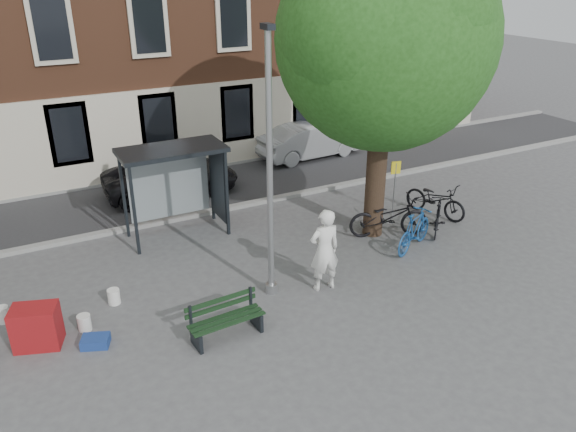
# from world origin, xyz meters

# --- Properties ---
(ground) EXTENTS (90.00, 90.00, 0.00)m
(ground) POSITION_xyz_m (0.00, 0.00, 0.00)
(ground) COLOR #4C4C4F
(ground) RESTS_ON ground
(road) EXTENTS (40.00, 4.00, 0.01)m
(road) POSITION_xyz_m (0.00, 7.00, 0.01)
(road) COLOR #28282B
(road) RESTS_ON ground
(curb_near) EXTENTS (40.00, 0.25, 0.12)m
(curb_near) POSITION_xyz_m (0.00, 5.00, 0.06)
(curb_near) COLOR gray
(curb_near) RESTS_ON ground
(curb_far) EXTENTS (40.00, 0.25, 0.12)m
(curb_far) POSITION_xyz_m (0.00, 9.00, 0.06)
(curb_far) COLOR gray
(curb_far) RESTS_ON ground
(lamppost) EXTENTS (0.28, 0.35, 6.11)m
(lamppost) POSITION_xyz_m (0.00, 0.00, 2.78)
(lamppost) COLOR #9EA0A3
(lamppost) RESTS_ON ground
(tree_right) EXTENTS (5.76, 5.60, 8.20)m
(tree_right) POSITION_xyz_m (4.01, 1.38, 5.62)
(tree_right) COLOR black
(tree_right) RESTS_ON ground
(bus_shelter) EXTENTS (2.85, 1.45, 2.62)m
(bus_shelter) POSITION_xyz_m (-0.61, 4.11, 1.92)
(bus_shelter) COLOR #1E2328
(bus_shelter) RESTS_ON ground
(painter) EXTENTS (0.79, 0.55, 2.07)m
(painter) POSITION_xyz_m (1.20, -0.41, 1.03)
(painter) COLOR white
(painter) RESTS_ON ground
(bench) EXTENTS (1.64, 0.63, 0.83)m
(bench) POSITION_xyz_m (-1.59, -1.08, 0.38)
(bench) COLOR #1E2328
(bench) RESTS_ON ground
(bike_a) EXTENTS (2.39, 1.54, 1.19)m
(bike_a) POSITION_xyz_m (4.29, 1.17, 0.59)
(bike_a) COLOR black
(bike_a) RESTS_ON ground
(bike_b) EXTENTS (1.91, 1.27, 1.12)m
(bike_b) POSITION_xyz_m (4.43, 0.19, 0.56)
(bike_b) COLOR #1A4D91
(bike_b) RESTS_ON ground
(bike_c) EXTENTS (1.29, 2.17, 1.08)m
(bike_c) POSITION_xyz_m (6.43, 1.63, 0.54)
(bike_c) COLOR black
(bike_c) RESTS_ON ground
(bike_d) EXTENTS (1.52, 1.51, 1.00)m
(bike_d) POSITION_xyz_m (5.69, 0.69, 0.50)
(bike_d) COLOR black
(bike_d) RESTS_ON ground
(car_dark) EXTENTS (4.55, 2.26, 1.24)m
(car_dark) POSITION_xyz_m (-0.22, 7.15, 0.62)
(car_dark) COLOR black
(car_dark) RESTS_ON ground
(car_silver) EXTENTS (4.34, 1.76, 1.40)m
(car_silver) POSITION_xyz_m (5.85, 8.34, 0.70)
(car_silver) COLOR #95989C
(car_silver) RESTS_ON ground
(red_stand) EXTENTS (1.05, 0.86, 0.90)m
(red_stand) POSITION_xyz_m (-5.11, 0.42, 0.45)
(red_stand) COLOR maroon
(red_stand) RESTS_ON ground
(blue_crate) EXTENTS (0.66, 0.57, 0.20)m
(blue_crate) POSITION_xyz_m (-4.09, -0.13, 0.10)
(blue_crate) COLOR navy
(blue_crate) RESTS_ON ground
(bucket_a) EXTENTS (0.33, 0.33, 0.36)m
(bucket_a) POSITION_xyz_m (-4.19, 0.53, 0.18)
(bucket_a) COLOR white
(bucket_a) RESTS_ON ground
(bucket_b) EXTENTS (0.36, 0.36, 0.36)m
(bucket_b) POSITION_xyz_m (-3.41, 1.28, 0.18)
(bucket_b) COLOR white
(bucket_b) RESTS_ON ground
(bucket_c) EXTENTS (0.33, 0.33, 0.36)m
(bucket_c) POSITION_xyz_m (-5.71, 1.68, 0.18)
(bucket_c) COLOR silver
(bucket_c) RESTS_ON ground
(notice_sign) EXTENTS (0.30, 0.10, 1.75)m
(notice_sign) POSITION_xyz_m (5.32, 2.28, 1.23)
(notice_sign) COLOR #9EA0A3
(notice_sign) RESTS_ON ground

